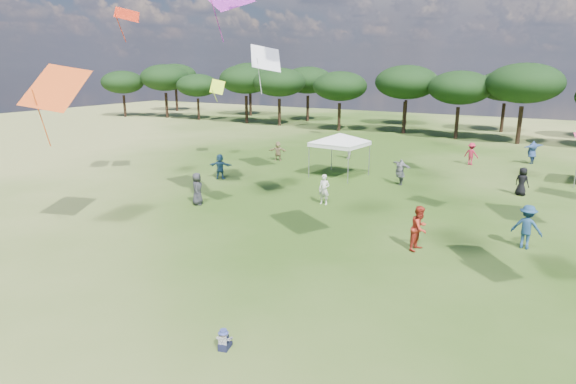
% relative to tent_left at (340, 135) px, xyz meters
% --- Properties ---
extents(tree_line, '(108.78, 17.63, 7.77)m').
position_rel_tent_left_xyz_m(tree_line, '(8.23, 24.63, 2.60)').
color(tree_line, black).
rests_on(tree_line, ground).
extents(tent_left, '(6.33, 6.33, 3.25)m').
position_rel_tent_left_xyz_m(tent_left, '(0.00, 0.00, 0.00)').
color(tent_left, gray).
rests_on(tent_left, ground).
extents(toddler, '(0.43, 0.47, 0.59)m').
position_rel_tent_left_xyz_m(toddler, '(5.83, -20.40, -2.56)').
color(toddler, '#161832').
rests_on(toddler, ground).
extents(festival_crowd, '(29.19, 23.57, 1.91)m').
position_rel_tent_left_xyz_m(festival_crowd, '(6.55, 0.02, -1.96)').
color(festival_crowd, '#A91C35').
rests_on(festival_crowd, ground).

